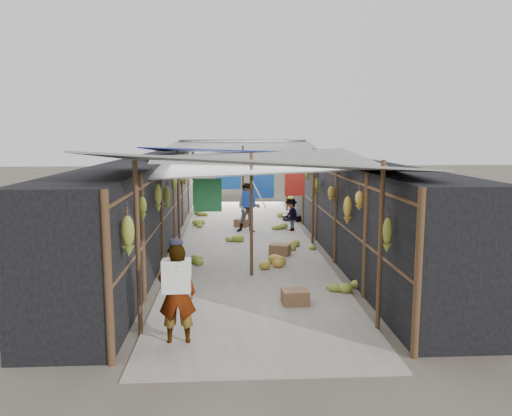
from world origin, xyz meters
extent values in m
plane|color=#6B6356|center=(0.00, 0.00, 0.00)|extent=(80.00, 80.00, 0.00)
cube|color=#9E998E|center=(0.00, 6.50, 0.01)|extent=(3.60, 16.00, 0.02)
cube|color=black|center=(-2.70, 6.50, 1.15)|extent=(1.40, 15.00, 2.30)
cube|color=black|center=(2.70, 6.50, 1.15)|extent=(1.40, 15.00, 2.30)
cube|color=#876045|center=(0.78, 4.76, 0.14)|extent=(0.58, 0.53, 0.29)
cube|color=#876045|center=(0.68, 1.17, 0.14)|extent=(0.48, 0.40, 0.27)
cube|color=#876045|center=(-0.07, 8.62, 0.13)|extent=(0.52, 0.48, 0.27)
cylinder|color=black|center=(1.70, 9.74, 0.10)|extent=(0.65, 0.65, 0.19)
imported|color=silver|center=(-1.21, -0.34, 0.73)|extent=(0.55, 0.37, 1.46)
imported|color=navy|center=(0.12, 7.75, 0.75)|extent=(0.78, 0.64, 1.51)
imported|color=#48453F|center=(1.44, 7.84, 0.51)|extent=(0.57, 0.75, 1.03)
cylinder|color=brown|center=(-1.80, 0.00, 1.30)|extent=(0.07, 0.07, 2.60)
cylinder|color=brown|center=(1.80, 0.00, 1.30)|extent=(0.07, 0.07, 2.60)
cylinder|color=brown|center=(0.00, 3.00, 1.30)|extent=(0.07, 0.07, 2.60)
cylinder|color=brown|center=(-1.80, 6.00, 1.30)|extent=(0.07, 0.07, 2.60)
cylinder|color=brown|center=(1.80, 6.00, 1.30)|extent=(0.07, 0.07, 2.60)
cylinder|color=brown|center=(0.00, 9.00, 1.30)|extent=(0.07, 0.07, 2.60)
cylinder|color=brown|center=(-1.80, 12.00, 1.30)|extent=(0.07, 0.07, 2.60)
cylinder|color=brown|center=(1.80, 12.00, 1.30)|extent=(0.07, 0.07, 2.60)
cube|color=#999994|center=(0.00, 1.00, 2.50)|extent=(5.21, 3.19, 0.52)
cube|color=#999994|center=(0.20, 4.20, 2.35)|extent=(5.23, 3.73, 0.50)
cube|color=navy|center=(-0.10, 7.50, 2.45)|extent=(5.40, 3.60, 0.41)
cube|color=#999994|center=(0.00, 10.80, 2.55)|extent=(5.37, 3.66, 0.27)
cube|color=#999994|center=(0.10, 13.20, 2.65)|extent=(5.00, 1.99, 0.24)
cylinder|color=brown|center=(-2.00, 6.50, 2.05)|extent=(0.06, 15.00, 0.06)
cylinder|color=brown|center=(2.00, 6.50, 2.05)|extent=(0.06, 15.00, 0.06)
cylinder|color=gray|center=(0.00, 6.50, 2.05)|extent=(0.02, 15.00, 0.02)
cube|color=#203895|center=(-0.62, 10.78, 1.75)|extent=(0.65, 0.03, 0.60)
cube|color=#1B4FB3|center=(0.38, 5.03, 1.72)|extent=(0.55, 0.03, 0.65)
cube|color=#277740|center=(-0.92, 3.24, 1.70)|extent=(0.60, 0.03, 0.70)
cube|color=#AA231A|center=(1.17, 5.06, 1.75)|extent=(0.50, 0.03, 0.60)
cube|color=blue|center=(-0.47, 6.66, 1.75)|extent=(0.70, 0.03, 0.60)
ellipsoid|color=olive|center=(-1.88, -0.28, 1.56)|extent=(0.19, 0.16, 0.59)
ellipsoid|color=olive|center=(-1.88, 0.95, 1.77)|extent=(0.14, 0.12, 0.39)
ellipsoid|color=olive|center=(-1.88, 2.77, 1.70)|extent=(0.15, 0.13, 0.58)
ellipsoid|color=olive|center=(-1.88, 4.15, 1.52)|extent=(0.15, 0.13, 0.56)
ellipsoid|color=olive|center=(-1.88, 5.77, 1.71)|extent=(0.15, 0.13, 0.42)
ellipsoid|color=olive|center=(-1.88, 7.65, 1.74)|extent=(0.14, 0.12, 0.36)
ellipsoid|color=#B18D2D|center=(-1.88, 8.91, 1.56)|extent=(0.19, 0.16, 0.45)
ellipsoid|color=olive|center=(-1.88, 10.31, 1.59)|extent=(0.18, 0.15, 0.43)
ellipsoid|color=olive|center=(-1.88, 12.06, 1.72)|extent=(0.16, 0.14, 0.45)
ellipsoid|color=olive|center=(-1.88, 13.13, 1.81)|extent=(0.19, 0.16, 0.40)
ellipsoid|color=olive|center=(1.88, -0.06, 1.49)|extent=(0.15, 0.13, 0.54)
ellipsoid|color=#B18D2D|center=(1.88, 1.57, 1.79)|extent=(0.16, 0.13, 0.36)
ellipsoid|color=#B18D2D|center=(1.88, 2.43, 1.48)|extent=(0.17, 0.15, 0.57)
ellipsoid|color=#B18D2D|center=(1.88, 4.01, 1.61)|extent=(0.17, 0.14, 0.37)
ellipsoid|color=olive|center=(1.88, 6.05, 1.57)|extent=(0.19, 0.16, 0.48)
ellipsoid|color=olive|center=(1.88, 7.57, 1.79)|extent=(0.16, 0.14, 0.36)
ellipsoid|color=olive|center=(1.88, 8.98, 1.72)|extent=(0.20, 0.17, 0.46)
ellipsoid|color=olive|center=(1.88, 10.35, 1.79)|extent=(0.17, 0.15, 0.41)
ellipsoid|color=olive|center=(1.88, 11.43, 1.60)|extent=(0.18, 0.15, 0.51)
ellipsoid|color=olive|center=(1.88, 12.94, 1.63)|extent=(0.17, 0.15, 0.43)
ellipsoid|color=#B18D2D|center=(0.41, 3.78, 0.16)|extent=(0.64, 0.54, 0.32)
ellipsoid|color=olive|center=(1.42, 5.36, 0.17)|extent=(0.69, 0.58, 0.34)
ellipsoid|color=olive|center=(-1.40, 3.85, 0.14)|extent=(0.56, 0.47, 0.28)
ellipsoid|color=olive|center=(1.70, 1.80, 0.16)|extent=(0.65, 0.56, 0.33)
ellipsoid|color=olive|center=(-0.27, 6.44, 0.11)|extent=(0.44, 0.38, 0.22)
ellipsoid|color=olive|center=(1.66, 10.62, 0.15)|extent=(0.61, 0.52, 0.30)
ellipsoid|color=olive|center=(-1.49, 10.92, 0.13)|extent=(0.52, 0.44, 0.26)
ellipsoid|color=olive|center=(-1.33, 8.79, 0.18)|extent=(0.71, 0.61, 0.36)
ellipsoid|color=olive|center=(1.15, 8.12, 0.11)|extent=(0.46, 0.39, 0.23)
camera|label=1|loc=(-0.47, -7.19, 2.97)|focal=35.00mm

